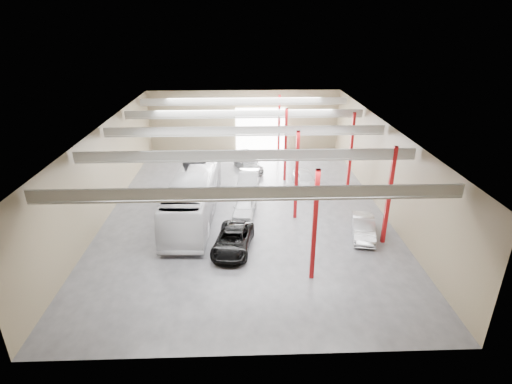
{
  "coord_description": "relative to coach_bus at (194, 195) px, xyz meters",
  "views": [
    {
      "loc": [
        -0.29,
        -30.03,
        14.42
      ],
      "look_at": [
        0.73,
        -1.94,
        2.2
      ],
      "focal_mm": 28.0,
      "sensor_mm": 36.0,
      "label": 1
    }
  ],
  "objects": [
    {
      "name": "depot_shell",
      "position": [
        4.23,
        1.89,
        3.17
      ],
      "size": [
        22.12,
        32.12,
        7.06
      ],
      "color": "#4A494E",
      "rests_on": "ground"
    },
    {
      "name": "black_sedan",
      "position": [
        3.11,
        -5.21,
        -1.1
      ],
      "size": [
        3.16,
        5.42,
        1.42
      ],
      "primitive_type": "imported",
      "rotation": [
        0.0,
        0.0,
        -0.16
      ],
      "color": "black",
      "rests_on": "ground"
    },
    {
      "name": "car_right_near",
      "position": [
        12.4,
        -3.78,
        -1.11
      ],
      "size": [
        2.32,
        4.45,
        1.4
      ],
      "primitive_type": "imported",
      "rotation": [
        0.0,
        0.0,
        -0.21
      ],
      "color": "#ACADB1",
      "rests_on": "ground"
    },
    {
      "name": "coach_bus",
      "position": [
        0.0,
        0.0,
        0.0
      ],
      "size": [
        3.62,
        13.12,
        3.62
      ],
      "primitive_type": "imported",
      "rotation": [
        0.0,
        0.0,
        -0.04
      ],
      "color": "silver",
      "rests_on": "ground"
    },
    {
      "name": "car_row_a",
      "position": [
        3.94,
        -0.01,
        -1.11
      ],
      "size": [
        2.16,
        4.31,
        1.41
      ],
      "primitive_type": "imported",
      "rotation": [
        0.0,
        0.0,
        -0.12
      ],
      "color": "white",
      "rests_on": "ground"
    },
    {
      "name": "car_row_b",
      "position": [
        4.34,
        5.19,
        -0.98
      ],
      "size": [
        2.27,
        5.2,
        1.66
      ],
      "primitive_type": "imported",
      "rotation": [
        0.0,
        0.0,
        -0.1
      ],
      "color": "#ADAEB2",
      "rests_on": "ground"
    },
    {
      "name": "car_row_c",
      "position": [
        4.39,
        10.4,
        -1.07
      ],
      "size": [
        3.46,
        5.49,
        1.48
      ],
      "primitive_type": "imported",
      "rotation": [
        0.0,
        0.0,
        0.29
      ],
      "color": "gray",
      "rests_on": "ground"
    },
    {
      "name": "car_right_far",
      "position": [
        9.6,
        5.75,
        -1.09
      ],
      "size": [
        2.02,
        4.34,
        1.44
      ],
      "primitive_type": "imported",
      "rotation": [
        0.0,
        0.0,
        0.08
      ],
      "color": "white",
      "rests_on": "ground"
    }
  ]
}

